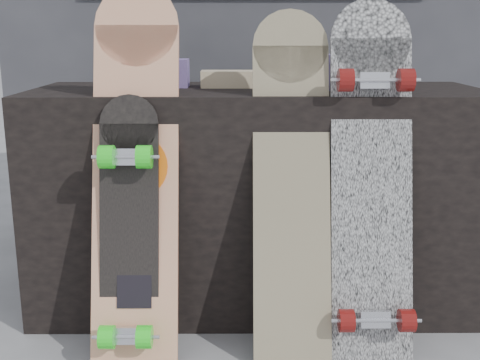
{
  "coord_description": "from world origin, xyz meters",
  "views": [
    {
      "loc": [
        -0.08,
        -1.66,
        1.0
      ],
      "look_at": [
        -0.07,
        0.2,
        0.54
      ],
      "focal_mm": 45.0,
      "sensor_mm": 36.0,
      "label": 1
    }
  ],
  "objects_px": {
    "longboard_geisha": "(136,161)",
    "longboard_cascadia": "(372,173)",
    "longboard_celtic": "(291,173)",
    "vendor_table": "(257,197)",
    "skateboard_dark": "(128,229)"
  },
  "relations": [
    {
      "from": "vendor_table",
      "to": "skateboard_dark",
      "type": "bearing_deg",
      "value": -134.36
    },
    {
      "from": "vendor_table",
      "to": "longboard_geisha",
      "type": "height_order",
      "value": "longboard_geisha"
    },
    {
      "from": "longboard_geisha",
      "to": "longboard_celtic",
      "type": "height_order",
      "value": "longboard_geisha"
    },
    {
      "from": "longboard_celtic",
      "to": "skateboard_dark",
      "type": "xyz_separation_m",
      "value": [
        -0.5,
        -0.09,
        -0.16
      ]
    },
    {
      "from": "vendor_table",
      "to": "longboard_cascadia",
      "type": "height_order",
      "value": "longboard_cascadia"
    },
    {
      "from": "longboard_celtic",
      "to": "skateboard_dark",
      "type": "relative_size",
      "value": 1.32
    },
    {
      "from": "longboard_geisha",
      "to": "skateboard_dark",
      "type": "distance_m",
      "value": 0.21
    },
    {
      "from": "longboard_geisha",
      "to": "longboard_cascadia",
      "type": "xyz_separation_m",
      "value": [
        0.73,
        -0.02,
        -0.03
      ]
    },
    {
      "from": "vendor_table",
      "to": "longboard_cascadia",
      "type": "bearing_deg",
      "value": -45.05
    },
    {
      "from": "vendor_table",
      "to": "skateboard_dark",
      "type": "height_order",
      "value": "skateboard_dark"
    },
    {
      "from": "longboard_geisha",
      "to": "longboard_celtic",
      "type": "relative_size",
      "value": 1.07
    },
    {
      "from": "longboard_celtic",
      "to": "longboard_cascadia",
      "type": "height_order",
      "value": "longboard_cascadia"
    },
    {
      "from": "longboard_celtic",
      "to": "longboard_cascadia",
      "type": "distance_m",
      "value": 0.25
    },
    {
      "from": "skateboard_dark",
      "to": "longboard_geisha",
      "type": "bearing_deg",
      "value": 79.91
    },
    {
      "from": "longboard_geisha",
      "to": "longboard_cascadia",
      "type": "distance_m",
      "value": 0.74
    }
  ]
}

